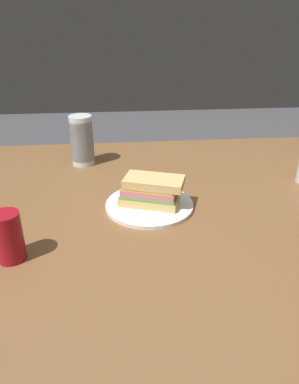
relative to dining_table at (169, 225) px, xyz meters
The scene contains 6 objects.
ground_plane 0.66m from the dining_table, ahead, with size 8.00×8.00×0.00m, color #4C4C51.
dining_table is the anchor object (origin of this frame).
paper_plate 0.10m from the dining_table, behind, with size 0.26×0.26×0.01m, color white.
sandwich 0.13m from the dining_table, behind, with size 0.20×0.14×0.08m.
soda_can_red 0.48m from the dining_table, 151.60° to the right, with size 0.07×0.07×0.12m, color maroon.
plastic_cup_stack 0.48m from the dining_table, 127.59° to the left, with size 0.08×0.08×0.18m.
Camera 1 is at (-0.15, -0.94, 1.25)m, focal length 33.89 mm.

